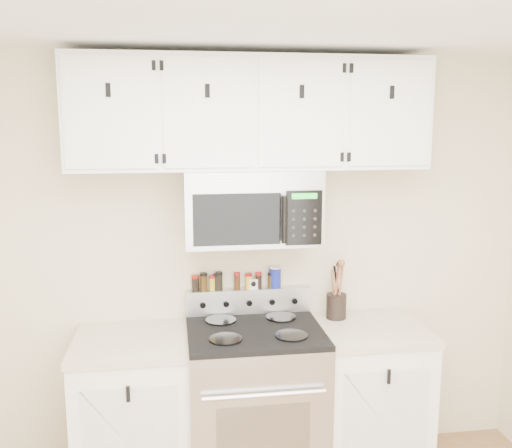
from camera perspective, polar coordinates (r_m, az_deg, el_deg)
The scene contains 19 objects.
back_wall at distance 3.49m, azimuth -0.88°, elevation -3.96°, with size 3.50×0.01×2.50m, color beige.
range at distance 3.47m, azimuth -0.13°, elevation -17.56°, with size 0.76×0.65×1.10m.
base_cabinet_left at distance 3.49m, azimuth -12.08°, elevation -18.16°, with size 0.64×0.62×0.92m.
base_cabinet_right at distance 3.66m, azimuth 11.06°, elevation -16.71°, with size 0.64×0.62×0.92m.
microwave at distance 3.24m, azimuth -0.45°, elevation 1.76°, with size 0.76×0.44×0.42m.
upper_cabinets at distance 3.23m, azimuth -0.53°, elevation 11.01°, with size 2.00×0.35×0.62m.
utensil_crock at distance 3.54m, azimuth 8.03°, elevation -7.93°, with size 0.12×0.12×0.35m.
kitchen_timer at distance 3.50m, azimuth -0.31°, elevation -5.98°, with size 0.05×0.04×0.06m, color white.
salt_canister at distance 3.51m, azimuth 1.92°, elevation -5.32°, with size 0.07×0.07×0.13m.
spice_jar_0 at distance 3.46m, azimuth -6.09°, elevation -5.89°, with size 0.05×0.05×0.10m.
spice_jar_1 at distance 3.46m, azimuth -5.25°, elevation -5.76°, with size 0.05×0.05×0.11m.
spice_jar_2 at distance 3.47m, azimuth -4.38°, elevation -5.87°, with size 0.04×0.04×0.09m.
spice_jar_3 at distance 3.47m, azimuth -3.97°, elevation -5.78°, with size 0.04×0.04×0.10m.
spice_jar_4 at distance 3.47m, azimuth -3.73°, elevation -5.70°, with size 0.05×0.05×0.11m.
spice_jar_5 at distance 3.48m, azimuth -1.90°, elevation -5.69°, with size 0.04×0.04×0.10m.
spice_jar_6 at distance 3.49m, azimuth -0.73°, elevation -5.71°, with size 0.04×0.04×0.10m.
spice_jar_7 at distance 3.50m, azimuth 0.25°, elevation -5.65°, with size 0.04×0.04×0.10m.
spice_jar_8 at distance 3.51m, azimuth 1.55°, elevation -5.62°, with size 0.04×0.04×0.10m.
spice_jar_9 at distance 3.52m, azimuth 2.13°, elevation -5.64°, with size 0.04×0.04×0.09m.
Camera 1 is at (-0.44, -1.62, 2.10)m, focal length 40.00 mm.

